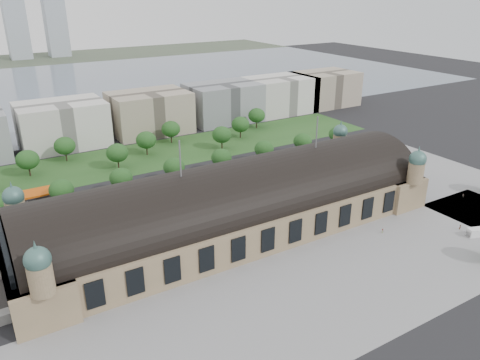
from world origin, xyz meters
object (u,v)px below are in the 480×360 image
parked_car_2 (86,239)px  parked_car_3 (38,250)px  parked_car_6 (138,224)px  van_south (476,232)px  parked_car_0 (70,239)px  pedestrian_1 (460,227)px  bus_mid (210,193)px  bus_east (269,183)px  parked_car_1 (5,258)px  traffic_car_2 (5,243)px  traffic_car_6 (351,157)px  parked_car_4 (135,221)px  petrol_station (42,192)px  traffic_car_3 (99,206)px  pedestrian_2 (463,195)px  bus_west (187,204)px  parked_car_5 (122,229)px  traffic_car_5 (264,166)px  pedestrian_0 (383,231)px

parked_car_2 → parked_car_3: size_ratio=1.26×
parked_car_6 → van_south: 120.55m
parked_car_0 → pedestrian_1: size_ratio=2.46×
bus_mid → bus_east: bearing=-98.8°
parked_car_1 → bus_mid: bearing=62.5°
traffic_car_2 → van_south: van_south is taller
traffic_car_6 → parked_car_4: (-118.10, -10.29, -0.06)m
traffic_car_2 → traffic_car_6: traffic_car_6 is taller
parked_car_4 → van_south: size_ratio=0.57×
petrol_station → bus_east: (86.83, -38.28, -1.06)m
parked_car_1 → traffic_car_3: bearing=87.1°
bus_east → traffic_car_6: bearing=-85.8°
parked_car_4 → pedestrian_2: bearing=47.9°
traffic_car_2 → parked_car_0: parked_car_0 is taller
bus_east → parked_car_3: bearing=88.8°
parked_car_6 → pedestrian_2: 132.71m
parked_car_6 → parked_car_1: bearing=-124.6°
bus_west → pedestrian_2: bearing=-119.1°
parked_car_5 → bus_east: bus_east is taller
traffic_car_3 → traffic_car_5: (81.20, 3.58, -0.09)m
traffic_car_6 → parked_car_6: bearing=-85.4°
traffic_car_5 → parked_car_2: size_ratio=0.85×
van_south → pedestrian_2: 34.15m
traffic_car_6 → parked_car_2: traffic_car_6 is taller
parked_car_3 → traffic_car_3: bearing=96.2°
traffic_car_6 → pedestrian_2: (6.52, -59.29, 0.12)m
bus_mid → parked_car_0: bearing=99.8°
bus_mid → pedestrian_1: bus_mid is taller
parked_car_2 → bus_west: bearing=59.8°
traffic_car_2 → parked_car_3: 14.00m
parked_car_5 → traffic_car_6: bearing=74.0°
parked_car_5 → bus_mid: bearing=81.5°
pedestrian_2 → parked_car_2: bearing=39.4°
traffic_car_6 → petrol_station: bearing=-103.6°
traffic_car_6 → parked_car_3: traffic_car_6 is taller
traffic_car_2 → pedestrian_2: size_ratio=2.73×
parked_car_1 → traffic_car_2: bearing=140.7°
parked_car_3 → parked_car_5: parked_car_3 is taller
parked_car_3 → bus_west: bearing=61.2°
pedestrian_0 → parked_car_2: bearing=144.3°
traffic_car_5 → parked_car_5: (-79.38, -26.17, -0.06)m
bus_east → traffic_car_5: bearing=-33.8°
bus_mid → pedestrian_2: size_ratio=6.27×
parked_car_3 → bus_west: (56.82, 4.88, 0.78)m
parked_car_2 → pedestrian_2: (143.33, -45.00, 0.14)m
traffic_car_6 → bus_east: size_ratio=0.41×
parked_car_3 → bus_west: 57.04m
bus_west → bus_east: size_ratio=0.77×
traffic_car_3 → parked_car_5: 22.66m
traffic_car_3 → bus_east: (69.17, -17.59, 1.09)m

